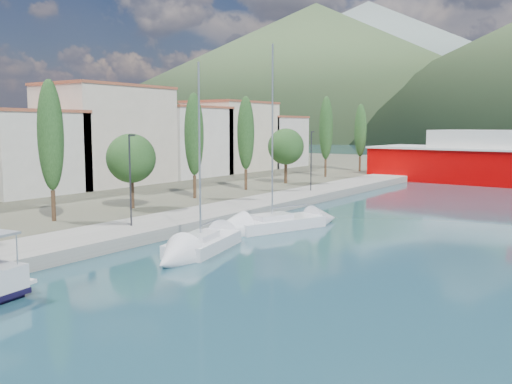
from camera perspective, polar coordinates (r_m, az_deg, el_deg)
The scene contains 7 objects.
quay at distance 49.20m, azimuth -0.92°, elevation -1.56°, with size 5.00×88.00×0.80m, color gray.
land_strip at distance 82.92m, azimuth -18.85°, elevation 1.40°, with size 70.00×148.00×0.70m, color #565644.
town_buildings at distance 71.92m, azimuth -11.13°, elevation 5.04°, with size 9.20×69.20×11.30m.
tree_row at distance 57.75m, azimuth -2.44°, elevation 5.02°, with size 4.20×63.81×10.54m.
lamp_posts at distance 39.96m, azimuth -10.34°, elevation 1.74°, with size 0.15×44.59×6.06m.
sailboat_near at distance 32.70m, azimuth -6.80°, elevation -5.95°, with size 4.46×8.74×12.05m.
sailboat_mid at distance 39.87m, azimuth -0.56°, elevation -3.60°, with size 5.78×10.07×14.08m.
Camera 1 is at (18.77, -14.00, 7.43)m, focal length 40.00 mm.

